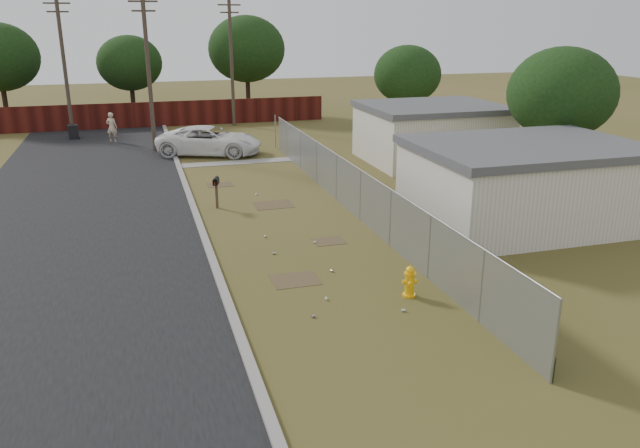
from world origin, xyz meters
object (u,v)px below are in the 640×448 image
object	(u,v)px
pickup_truck	(210,141)
pedestrian	(112,127)
trash_bin	(73,132)
fire_hydrant	(410,282)
mailbox	(216,184)

from	to	relation	value
pickup_truck	pedestrian	distance (m)	7.84
pedestrian	trash_bin	size ratio (longest dim) A/B	2.06
fire_hydrant	pickup_truck	xyz separation A→B (m)	(-3.01, 21.08, 0.38)
trash_bin	mailbox	bearing A→B (deg)	-69.43
pedestrian	trash_bin	xyz separation A→B (m)	(-2.48, 1.88, -0.47)
mailbox	pedestrian	xyz separation A→B (m)	(-4.41, 16.48, -0.09)
mailbox	pickup_truck	size ratio (longest dim) A/B	0.22
fire_hydrant	mailbox	distance (m)	11.02
mailbox	trash_bin	bearing A→B (deg)	110.57
trash_bin	pedestrian	bearing A→B (deg)	-37.16
fire_hydrant	mailbox	xyz separation A→B (m)	(-4.06, 10.23, 0.60)
mailbox	trash_bin	xyz separation A→B (m)	(-6.89, 18.36, -0.57)
pickup_truck	fire_hydrant	bearing A→B (deg)	-150.32
mailbox	pickup_truck	xyz separation A→B (m)	(1.05, 10.86, -0.22)
mailbox	pedestrian	size ratio (longest dim) A/B	0.69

